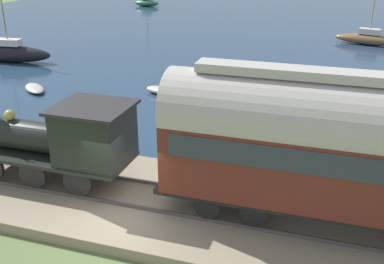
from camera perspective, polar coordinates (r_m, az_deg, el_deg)
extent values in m
plane|color=#607542|center=(13.70, -9.27, -12.20)|extent=(200.00, 200.00, 0.00)
cube|color=navy|center=(55.15, 12.24, 14.23)|extent=(80.00, 80.00, 0.01)
cube|color=gray|center=(14.72, -6.72, -8.53)|extent=(5.31, 56.00, 0.35)
cube|color=#4C4742|center=(14.01, -8.04, -9.22)|extent=(0.07, 54.88, 0.12)
cube|color=#4C4742|center=(15.20, -5.60, -6.36)|extent=(0.07, 54.88, 0.12)
cylinder|color=black|center=(14.49, -14.31, -6.11)|extent=(0.12, 0.97, 0.97)
cylinder|color=black|center=(15.64, -11.46, -3.59)|extent=(0.12, 0.97, 0.97)
cylinder|color=black|center=(15.36, -19.54, -5.05)|extent=(0.12, 0.97, 0.97)
cylinder|color=black|center=(16.45, -16.46, -2.75)|extent=(0.12, 0.97, 0.97)
cylinder|color=black|center=(17.37, -20.96, -1.96)|extent=(0.12, 0.97, 0.97)
cube|color=black|center=(15.72, -18.12, -2.56)|extent=(2.02, 5.93, 0.12)
cylinder|color=black|center=(16.20, -21.80, -0.13)|extent=(1.02, 3.56, 1.02)
sphere|color=tan|center=(15.98, -22.14, 2.01)|extent=(0.36, 0.36, 0.36)
cube|color=black|center=(14.36, -12.26, -0.33)|extent=(1.92, 2.08, 1.72)
cube|color=#282828|center=(14.04, -12.56, 3.09)|extent=(2.12, 2.32, 0.10)
cylinder|color=black|center=(12.78, 7.74, -10.32)|extent=(0.12, 0.76, 0.76)
cylinder|color=black|center=(14.07, 8.88, -7.05)|extent=(0.12, 0.76, 0.76)
cylinder|color=black|center=(13.01, 1.95, -9.44)|extent=(0.12, 0.76, 0.76)
cylinder|color=black|center=(14.28, 3.63, -6.31)|extent=(0.12, 0.76, 0.76)
cube|color=black|center=(13.19, 18.73, -8.74)|extent=(1.89, 10.54, 0.16)
cube|color=#5B2319|center=(12.61, 19.43, -3.94)|extent=(2.10, 10.12, 2.31)
cube|color=#2D333D|center=(12.44, 19.67, -2.27)|extent=(2.13, 9.49, 0.65)
cylinder|color=#B2ADA3|center=(12.16, 20.13, 0.93)|extent=(2.21, 10.12, 2.21)
cube|color=#B2ADA3|center=(11.79, 20.93, 6.46)|extent=(0.74, 8.43, 0.24)
ellipsoid|color=black|center=(34.75, -22.15, 9.21)|extent=(1.98, 6.37, 1.16)
cylinder|color=#9E8460|center=(34.30, -22.81, 13.43)|extent=(0.10, 0.10, 4.06)
cube|color=silver|center=(34.59, -22.35, 10.50)|extent=(0.99, 1.95, 0.45)
ellipsoid|color=brown|center=(40.67, 21.52, 10.88)|extent=(2.66, 5.68, 0.87)
cube|color=silver|center=(40.56, 21.65, 11.78)|extent=(1.18, 1.80, 0.45)
ellipsoid|color=#236B42|center=(62.74, -5.80, 15.99)|extent=(2.09, 3.74, 0.84)
ellipsoid|color=beige|center=(20.14, 15.02, -0.04)|extent=(1.25, 2.62, 0.45)
ellipsoid|color=#B7B2A3|center=(25.03, -3.28, 5.18)|extent=(1.62, 2.82, 0.42)
ellipsoid|color=#B7B2A3|center=(27.24, -19.37, 5.26)|extent=(2.08, 2.21, 0.31)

